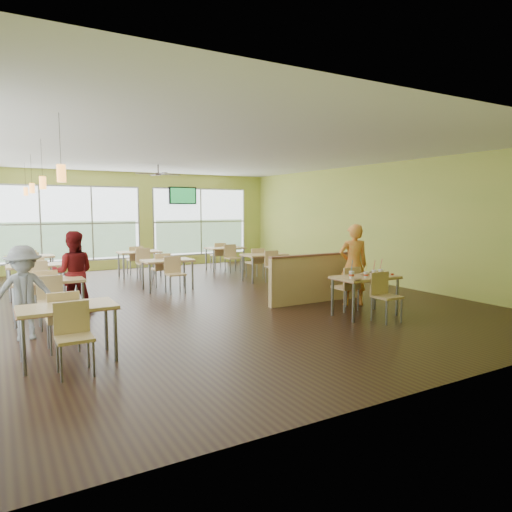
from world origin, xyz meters
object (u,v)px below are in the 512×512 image
half_wall_divider (318,278)px  man_plaid (353,265)px  food_basket (375,273)px  main_table (365,282)px

half_wall_divider → man_plaid: size_ratio=1.42×
half_wall_divider → food_basket: bearing=-76.7°
main_table → man_plaid: 0.96m
main_table → food_basket: main_table is taller
main_table → half_wall_divider: size_ratio=0.63×
half_wall_divider → man_plaid: (0.44, -0.63, 0.32)m
main_table → man_plaid: (0.44, 0.82, 0.21)m
main_table → half_wall_divider: (0.00, 1.45, -0.11)m
food_basket → half_wall_divider: bearing=103.3°
main_table → man_plaid: man_plaid is taller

